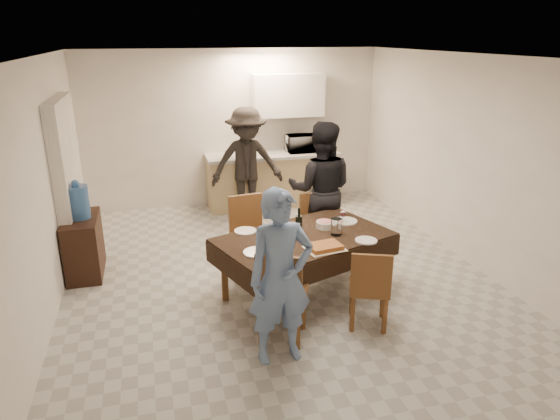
{
  "coord_description": "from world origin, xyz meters",
  "views": [
    {
      "loc": [
        -1.39,
        -5.32,
        2.83
      ],
      "look_at": [
        -0.06,
        -0.3,
        0.98
      ],
      "focal_mm": 32.0,
      "sensor_mm": 36.0,
      "label": 1
    }
  ],
  "objects": [
    {
      "name": "floor",
      "position": [
        0.0,
        0.0,
        0.0
      ],
      "size": [
        5.0,
        6.0,
        0.02
      ],
      "primitive_type": "cube",
      "color": "#B7B7B2",
      "rests_on": "ground"
    },
    {
      "name": "ceiling",
      "position": [
        0.0,
        0.0,
        2.6
      ],
      "size": [
        5.0,
        6.0,
        0.02
      ],
      "primitive_type": "cube",
      "color": "white",
      "rests_on": "wall_back"
    },
    {
      "name": "wall_back",
      "position": [
        0.0,
        3.0,
        1.3
      ],
      "size": [
        5.0,
        0.02,
        2.6
      ],
      "primitive_type": "cube",
      "color": "white",
      "rests_on": "floor"
    },
    {
      "name": "wall_front",
      "position": [
        0.0,
        -3.0,
        1.3
      ],
      "size": [
        5.0,
        0.02,
        2.6
      ],
      "primitive_type": "cube",
      "color": "white",
      "rests_on": "floor"
    },
    {
      "name": "wall_left",
      "position": [
        -2.5,
        0.0,
        1.3
      ],
      "size": [
        0.02,
        6.0,
        2.6
      ],
      "primitive_type": "cube",
      "color": "white",
      "rests_on": "floor"
    },
    {
      "name": "wall_right",
      "position": [
        2.5,
        0.0,
        1.3
      ],
      "size": [
        0.02,
        6.0,
        2.6
      ],
      "primitive_type": "cube",
      "color": "white",
      "rests_on": "floor"
    },
    {
      "name": "stub_partition",
      "position": [
        -2.42,
        1.2,
        1.05
      ],
      "size": [
        0.15,
        1.4,
        2.1
      ],
      "primitive_type": "cube",
      "color": "white",
      "rests_on": "floor"
    },
    {
      "name": "kitchen_base_cabinet",
      "position": [
        0.6,
        2.68,
        0.43
      ],
      "size": [
        2.2,
        0.6,
        0.86
      ],
      "primitive_type": "cube",
      "color": "tan",
      "rests_on": "floor"
    },
    {
      "name": "kitchen_worktop",
      "position": [
        0.6,
        2.68,
        0.89
      ],
      "size": [
        2.24,
        0.64,
        0.05
      ],
      "primitive_type": "cube",
      "color": "#B4B4AF",
      "rests_on": "kitchen_base_cabinet"
    },
    {
      "name": "upper_cabinet",
      "position": [
        0.9,
        2.82,
        1.85
      ],
      "size": [
        1.2,
        0.34,
        0.7
      ],
      "primitive_type": "cube",
      "color": "white",
      "rests_on": "wall_back"
    },
    {
      "name": "dining_table",
      "position": [
        0.16,
        -0.5,
        0.69
      ],
      "size": [
        2.11,
        1.64,
        0.72
      ],
      "rotation": [
        0.0,
        0.0,
        0.35
      ],
      "color": "black",
      "rests_on": "floor"
    },
    {
      "name": "chair_near_left",
      "position": [
        -0.29,
        -1.34,
        0.59
      ],
      "size": [
        0.59,
        0.61,
        0.52
      ],
      "rotation": [
        0.0,
        0.0,
        -0.46
      ],
      "color": "brown",
      "rests_on": "floor"
    },
    {
      "name": "chair_near_right",
      "position": [
        0.61,
        -1.33,
        0.53
      ],
      "size": [
        0.51,
        0.52,
        0.47
      ],
      "rotation": [
        0.0,
        0.0,
        -0.39
      ],
      "color": "brown",
      "rests_on": "floor"
    },
    {
      "name": "chair_far_left",
      "position": [
        -0.29,
        0.16,
        0.58
      ],
      "size": [
        0.48,
        0.48,
        0.51
      ],
      "rotation": [
        0.0,
        0.0,
        3.26
      ],
      "color": "brown",
      "rests_on": "floor"
    },
    {
      "name": "chair_far_right",
      "position": [
        0.61,
        0.17,
        0.55
      ],
      "size": [
        0.45,
        0.45,
        0.49
      ],
      "rotation": [
        0.0,
        0.0,
        3.24
      ],
      "color": "brown",
      "rests_on": "floor"
    },
    {
      "name": "console",
      "position": [
        -2.28,
        0.71,
        0.37
      ],
      "size": [
        0.4,
        0.79,
        0.73
      ],
      "primitive_type": "cube",
      "color": "black",
      "rests_on": "floor"
    },
    {
      "name": "water_jug",
      "position": [
        -2.28,
        0.71,
        0.93
      ],
      "size": [
        0.26,
        0.26,
        0.4
      ],
      "primitive_type": "cylinder",
      "color": "#3A6CB1",
      "rests_on": "console"
    },
    {
      "name": "wine_bottle",
      "position": [
        0.11,
        -0.45,
        0.88
      ],
      "size": [
        0.08,
        0.08,
        0.31
      ],
      "primitive_type": null,
      "color": "black",
      "rests_on": "dining_table"
    },
    {
      "name": "water_pitcher",
      "position": [
        0.51,
        -0.55,
        0.82
      ],
      "size": [
        0.12,
        0.12,
        0.19
      ],
      "primitive_type": "cylinder",
      "color": "white",
      "rests_on": "dining_table"
    },
    {
      "name": "savoury_tart",
      "position": [
        0.26,
        -0.88,
        0.75
      ],
      "size": [
        0.43,
        0.35,
        0.05
      ],
      "primitive_type": "cube",
      "rotation": [
        0.0,
        0.0,
        0.15
      ],
      "color": "#AA6D32",
      "rests_on": "dining_table"
    },
    {
      "name": "salad_bowl",
      "position": [
        0.46,
        -0.32,
        0.76
      ],
      "size": [
        0.2,
        0.2,
        0.08
      ],
      "primitive_type": "cylinder",
      "color": "white",
      "rests_on": "dining_table"
    },
    {
      "name": "mushroom_dish",
      "position": [
        0.11,
        -0.22,
        0.74
      ],
      "size": [
        0.19,
        0.19,
        0.03
      ],
      "primitive_type": "cylinder",
      "color": "white",
      "rests_on": "dining_table"
    },
    {
      "name": "wine_glass_a",
      "position": [
        -0.39,
        -0.75,
        0.82
      ],
      "size": [
        0.09,
        0.09,
        0.2
      ],
      "primitive_type": null,
      "color": "white",
      "rests_on": "dining_table"
    },
    {
      "name": "wine_glass_b",
      "position": [
        0.71,
        -0.25,
        0.81
      ],
      "size": [
        0.08,
        0.08,
        0.17
      ],
      "primitive_type": null,
      "color": "white",
      "rests_on": "dining_table"
    },
    {
      "name": "wine_glass_c",
      "position": [
        -0.04,
        -0.2,
        0.81
      ],
      "size": [
        0.08,
        0.08,
        0.18
      ],
      "primitive_type": null,
      "color": "white",
      "rests_on": "dining_table"
    },
    {
      "name": "plate_near_left",
      "position": [
        -0.44,
        -0.8,
        0.73
      ],
      "size": [
        0.28,
        0.28,
        0.02
      ],
      "primitive_type": "cylinder",
      "color": "white",
      "rests_on": "dining_table"
    },
    {
      "name": "plate_near_right",
      "position": [
        0.76,
        -0.8,
        0.73
      ],
      "size": [
        0.24,
        0.24,
        0.01
      ],
      "primitive_type": "cylinder",
      "color": "white",
      "rests_on": "dining_table"
    },
    {
      "name": "plate_far_left",
      "position": [
        -0.44,
        -0.2,
        0.73
      ],
      "size": [
        0.25,
        0.25,
        0.01
      ],
      "primitive_type": "cylinder",
      "color": "white",
      "rests_on": "dining_table"
    },
    {
      "name": "plate_far_right",
      "position": [
        0.76,
        -0.2,
        0.73
      ],
      "size": [
        0.29,
        0.29,
        0.02
      ],
      "primitive_type": "cylinder",
      "color": "white",
      "rests_on": "dining_table"
    },
    {
      "name": "microwave",
      "position": [
        1.12,
        2.68,
        1.05
      ],
      "size": [
        0.52,
        0.35,
        0.29
      ],
      "primitive_type": "imported",
      "rotation": [
        0.0,
        0.0,
        3.14
      ],
      "color": "white",
      "rests_on": "kitchen_worktop"
    },
    {
      "name": "person_near",
      "position": [
        -0.39,
        -1.55,
        0.81
      ],
      "size": [
        0.61,
        0.42,
        1.62
      ],
      "primitive_type": "imported",
      "rotation": [
        0.0,
        0.0,
        0.06
      ],
      "color": "#6683B4",
      "rests_on": "floor"
    },
    {
      "name": "person_far",
      "position": [
        0.71,
        0.55,
        0.9
      ],
      "size": [
        1.06,
        0.94,
        1.79
      ],
      "primitive_type": "imported",
      "rotation": [
        0.0,
        0.0,
        2.78
      ],
      "color": "black",
      "rests_on": "floor"
    },
    {
      "name": "person_kitchen",
      "position": [
        0.07,
        2.23,
        0.88
      ],
      "size": [
        1.14,
        0.66,
        1.77
      ],
      "primitive_type": "imported",
      "color": "black",
      "rests_on": "floor"
    }
  ]
}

